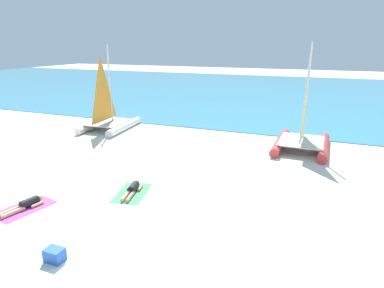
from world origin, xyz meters
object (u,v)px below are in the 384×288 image
(towel_right, at_px, (132,193))
(cooler_box, at_px, (55,255))
(sunbather_right, at_px, (132,189))
(sunbather_left, at_px, (26,204))
(sailboat_white, at_px, (108,117))
(sailboat_red, at_px, (302,135))
(towel_left, at_px, (25,208))

(towel_right, height_order, cooler_box, cooler_box)
(sunbather_right, bearing_deg, towel_right, -90.00)
(sunbather_left, bearing_deg, cooler_box, -19.88)
(sailboat_white, distance_m, sunbather_right, 10.40)
(sailboat_white, height_order, sunbather_left, sailboat_white)
(sunbather_right, relative_size, cooler_box, 3.12)
(sunbather_left, bearing_deg, towel_right, 52.45)
(sunbather_left, xyz_separation_m, towel_right, (2.82, 2.41, -0.13))
(sunbather_left, distance_m, towel_right, 3.71)
(sunbather_left, height_order, cooler_box, cooler_box)
(sailboat_red, relative_size, cooler_box, 11.27)
(sailboat_white, xyz_separation_m, sunbather_left, (3.88, -10.41, -0.68))
(towel_left, relative_size, cooler_box, 3.80)
(towel_left, height_order, sunbather_right, sunbather_right)
(sunbather_left, bearing_deg, towel_left, -90.00)
(sailboat_white, relative_size, sunbather_left, 3.50)
(towel_right, bearing_deg, sunbather_right, 102.88)
(sailboat_red, bearing_deg, cooler_box, -112.25)
(towel_right, relative_size, sunbather_right, 1.22)
(sunbather_right, bearing_deg, sailboat_red, 41.89)
(sailboat_red, xyz_separation_m, cooler_box, (-5.34, -12.44, -0.66))
(sailboat_red, height_order, towel_left, sailboat_red)
(sailboat_red, distance_m, towel_right, 9.90)
(sailboat_white, height_order, sailboat_red, sailboat_red)
(sunbather_left, height_order, sunbather_right, same)
(sailboat_white, relative_size, cooler_box, 10.93)
(sunbather_left, bearing_deg, sunbather_right, 53.35)
(towel_left, bearing_deg, cooler_box, -30.84)
(sailboat_red, relative_size, towel_left, 2.96)
(towel_left, xyz_separation_m, sunbather_right, (2.82, 2.54, 0.13))
(sailboat_red, distance_m, sunbather_right, 9.85)
(sailboat_red, height_order, cooler_box, sailboat_red)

